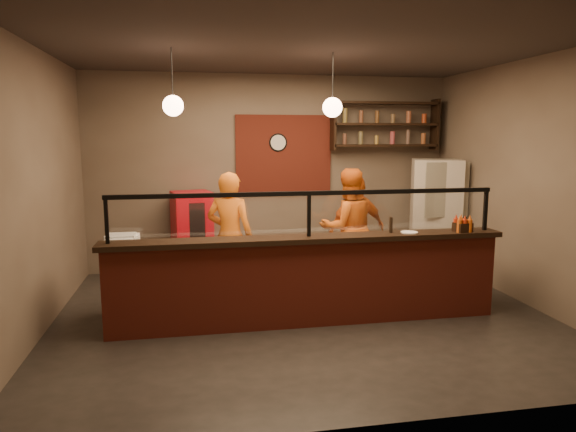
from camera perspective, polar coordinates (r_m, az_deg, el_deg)
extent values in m
plane|color=black|center=(6.50, 1.66, -10.97)|extent=(6.00, 6.00, 0.00)
plane|color=#342C28|center=(6.19, 1.80, 18.12)|extent=(6.00, 6.00, 0.00)
plane|color=#6B5C4E|center=(8.59, -1.82, 4.83)|extent=(6.00, 0.00, 6.00)
plane|color=#6B5C4E|center=(6.24, -26.32, 2.39)|extent=(0.00, 5.00, 5.00)
plane|color=#6B5C4E|center=(7.38, 25.17, 3.33)|extent=(0.00, 5.00, 5.00)
plane|color=#6B5C4E|center=(3.76, 9.85, -0.52)|extent=(6.00, 0.00, 6.00)
cube|color=maroon|center=(8.58, -0.47, 6.84)|extent=(1.60, 0.04, 1.30)
cube|color=maroon|center=(6.06, 2.29, -7.46)|extent=(4.60, 0.25, 1.00)
cube|color=black|center=(5.94, 2.32, -2.55)|extent=(4.70, 0.37, 0.06)
cube|color=gray|center=(6.55, 1.31, -6.89)|extent=(4.60, 0.75, 0.85)
cube|color=white|center=(6.45, 1.32, -3.04)|extent=(4.60, 0.75, 0.05)
cube|color=white|center=(5.89, 2.34, 0.12)|extent=(4.40, 0.02, 0.50)
cube|color=black|center=(5.85, 2.35, 2.54)|extent=(4.50, 0.05, 0.05)
cube|color=black|center=(5.82, -19.51, -0.49)|extent=(0.04, 0.04, 0.50)
cube|color=black|center=(5.89, 2.34, 0.12)|extent=(0.04, 0.04, 0.50)
cube|color=black|center=(6.73, 21.08, 0.64)|extent=(0.04, 0.04, 0.50)
cube|color=black|center=(8.89, 10.66, 7.72)|extent=(1.80, 0.28, 0.04)
cube|color=black|center=(8.89, 10.72, 9.98)|extent=(1.80, 0.28, 0.04)
cube|color=black|center=(8.90, 10.79, 12.23)|extent=(1.80, 0.28, 0.04)
cube|color=black|center=(8.61, 5.04, 10.14)|extent=(0.04, 0.28, 0.85)
cube|color=black|center=(9.25, 16.00, 9.74)|extent=(0.04, 0.28, 0.85)
cylinder|color=black|center=(8.55, -1.13, 8.17)|extent=(0.30, 0.04, 0.30)
cylinder|color=black|center=(6.21, -12.77, 15.08)|extent=(0.01, 0.01, 0.60)
sphere|color=#FFBA8C|center=(6.18, -12.66, 11.86)|extent=(0.24, 0.24, 0.24)
cylinder|color=black|center=(6.44, 5.00, 15.04)|extent=(0.01, 0.01, 0.60)
sphere|color=#FFBA8C|center=(6.41, 4.96, 11.93)|extent=(0.24, 0.24, 0.24)
imported|color=#CE6013|center=(6.97, -6.48, -2.23)|extent=(0.75, 0.63, 1.74)
imported|color=#D55D14|center=(7.59, 6.63, -1.31)|extent=(0.90, 0.72, 1.74)
imported|color=#D75914|center=(7.68, 7.65, -1.57)|extent=(1.04, 0.67, 1.65)
cube|color=beige|center=(8.76, 16.03, 0.06)|extent=(0.96, 0.93, 1.83)
cube|color=#B60C18|center=(8.27, -10.59, -1.96)|extent=(0.68, 0.64, 1.35)
cylinder|color=white|center=(6.60, 4.55, -2.51)|extent=(0.65, 0.65, 0.01)
cube|color=silver|center=(6.34, -18.07, -2.68)|extent=(0.34, 0.27, 0.17)
cube|color=white|center=(6.44, -17.41, -2.59)|extent=(0.28, 0.23, 0.14)
cube|color=white|center=(6.16, -18.28, -3.13)|extent=(0.33, 0.28, 0.14)
cylinder|color=gold|center=(6.29, -5.88, -2.89)|extent=(0.32, 0.12, 0.05)
cube|color=black|center=(6.55, 18.82, -1.18)|extent=(0.23, 0.20, 0.11)
cylinder|color=black|center=(6.26, 11.38, -0.98)|extent=(0.05, 0.05, 0.19)
cylinder|color=white|center=(6.30, 13.32, -1.78)|extent=(0.24, 0.24, 0.01)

